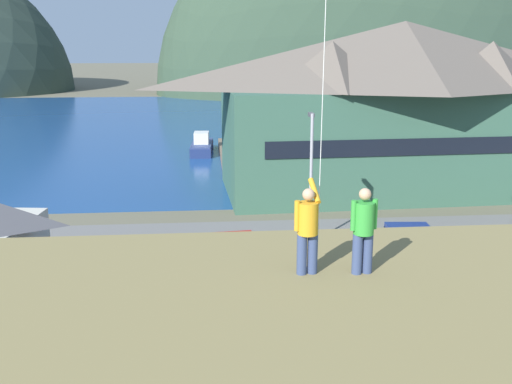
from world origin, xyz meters
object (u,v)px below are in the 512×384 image
moored_boat_wharfside (202,146)px  parked_car_front_row_red (38,313)px  wharf_dock (237,154)px  person_kite_flyer (308,228)px  harbor_lodge (402,103)px  parked_car_front_row_end (80,266)px  person_companion (364,228)px  parking_light_pole (311,170)px  parked_car_front_row_silver (419,307)px  parked_car_corner_spot (234,254)px  parked_car_mid_row_far (406,243)px

moored_boat_wharfside → parked_car_front_row_red: size_ratio=1.50×
wharf_dock → person_kite_flyer: (-1.11, -44.77, 6.85)m
harbor_lodge → wharf_dock: 18.71m
parked_car_front_row_end → person_kite_flyer: (7.60, -14.51, 6.13)m
moored_boat_wharfside → person_companion: (3.31, -47.61, 6.46)m
wharf_dock → parking_light_pole: (2.47, -25.42, 3.81)m
moored_boat_wharfside → parked_car_front_row_red: bearing=-99.0°
parked_car_front_row_silver → parked_car_corner_spot: 9.20m
moored_boat_wharfside → parked_car_corner_spot: size_ratio=1.46×
wharf_dock → parked_car_front_row_silver: 36.06m
moored_boat_wharfside → parked_car_mid_row_far: (10.08, -31.30, 0.34)m
moored_boat_wharfside → parked_car_front_row_end: bearing=-99.3°
moored_boat_wharfside → person_companion: person_companion is taller
wharf_dock → parked_car_front_row_silver: (4.79, -35.73, 0.71)m
parked_car_front_row_end → person_companion: person_companion is taller
parked_car_mid_row_far → wharf_dock: bearing=103.3°
parked_car_front_row_silver → parked_car_front_row_end: same height
parked_car_front_row_silver → parked_car_mid_row_far: size_ratio=0.98×
wharf_dock → moored_boat_wharfside: bearing=140.3°
parked_car_front_row_red → person_kite_flyer: person_kite_flyer is taller
parked_car_front_row_silver → person_kite_flyer: 12.42m
parked_car_front_row_end → parking_light_pole: parking_light_pole is taller
harbor_lodge → parked_car_front_row_red: harbor_lodge is taller
moored_boat_wharfside → parking_light_pole: (5.80, -28.18, 3.44)m
person_kite_flyer → person_companion: size_ratio=1.07×
parked_car_front_row_end → parking_light_pole: (11.19, 4.84, 3.09)m
moored_boat_wharfside → wharf_dock: bearing=-39.7°
parking_light_pole → person_kite_flyer: size_ratio=3.79×
person_companion → parked_car_corner_spot: bearing=96.5°
wharf_dock → parked_car_front_row_end: bearing=-106.1°
parked_car_front_row_silver → parked_car_mid_row_far: (1.96, 7.19, 0.00)m
harbor_lodge → moored_boat_wharfside: (-14.42, 16.54, -5.73)m
parked_car_front_row_red → parked_car_front_row_end: 4.81m
parked_car_mid_row_far → person_companion: 18.69m
parked_car_corner_spot → parked_car_front_row_red: 9.44m
person_kite_flyer → parked_car_corner_spot: bearing=92.5°
parked_car_front_row_silver → parked_car_front_row_red: (-14.10, 0.70, 0.00)m
parked_car_front_row_silver → parked_car_front_row_red: size_ratio=1.01×
parked_car_front_row_silver → parked_car_front_row_end: (-13.51, 5.47, 0.00)m
harbor_lodge → parked_car_mid_row_far: harbor_lodge is taller
harbor_lodge → moored_boat_wharfside: size_ratio=4.27×
wharf_dock → person_companion: bearing=-90.0°
harbor_lodge → parked_car_front_row_end: size_ratio=6.45×
parked_car_front_row_red → person_companion: (9.28, -9.82, 6.12)m
parked_car_corner_spot → person_companion: bearing=-83.5°
parked_car_front_row_red → person_kite_flyer: size_ratio=2.27×
parked_car_corner_spot → parked_car_mid_row_far: 8.59m
parked_car_corner_spot → parked_car_front_row_end: size_ratio=1.04×
parked_car_mid_row_far → parked_car_front_row_silver: bearing=-105.2°
parked_car_front_row_silver → person_kite_flyer: person_kite_flyer is taller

